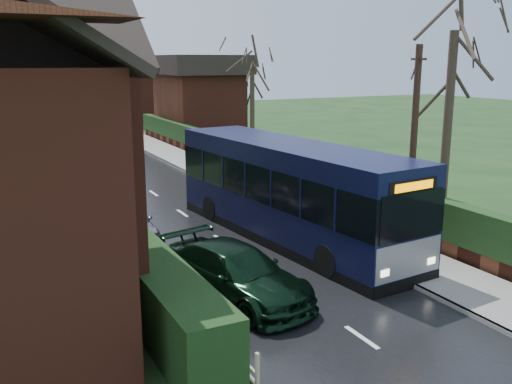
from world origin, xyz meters
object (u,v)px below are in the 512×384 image
bus (289,192)px  car_green (236,273)px  car_silver (129,222)px  telegraph_pole (413,145)px

bus → car_green: (-3.80, -3.84, -0.97)m
car_silver → telegraph_pole: telegraph_pole is taller
bus → car_green: bearing=-140.3°
car_silver → car_green: bearing=-80.3°
telegraph_pole → bus: bearing=161.6°
car_green → telegraph_pole: telegraph_pole is taller
car_green → telegraph_pole: 8.05m
bus → telegraph_pole: bearing=-35.3°
car_silver → car_green: 6.48m
telegraph_pole → car_silver: bearing=163.3°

